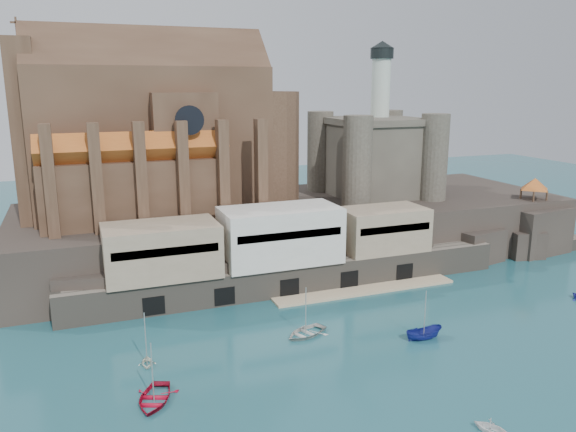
# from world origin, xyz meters

# --- Properties ---
(ground) EXTENTS (300.00, 300.00, 0.00)m
(ground) POSITION_xyz_m (0.00, 0.00, 0.00)
(ground) COLOR #194B55
(ground) RESTS_ON ground
(promontory) EXTENTS (100.00, 36.00, 10.00)m
(promontory) POSITION_xyz_m (-0.19, 39.37, 4.92)
(promontory) COLOR black
(promontory) RESTS_ON ground
(quay) EXTENTS (70.00, 12.00, 13.05)m
(quay) POSITION_xyz_m (-10.19, 23.07, 6.07)
(quay) COLOR #6A6155
(quay) RESTS_ON ground
(church) EXTENTS (47.00, 25.93, 30.51)m
(church) POSITION_xyz_m (-24.13, 41.85, 22.13)
(church) COLOR #442E20
(church) RESTS_ON promontory
(castle_keep) EXTENTS (21.20, 21.20, 29.30)m
(castle_keep) POSITION_xyz_m (16.08, 41.08, 18.31)
(castle_keep) COLOR #454136
(castle_keep) RESTS_ON promontory
(rock_outcrop) EXTENTS (14.50, 10.50, 8.70)m
(rock_outcrop) POSITION_xyz_m (42.00, 25.84, 4.02)
(rock_outcrop) COLOR black
(rock_outcrop) RESTS_ON ground
(pavilion) EXTENTS (6.40, 6.40, 5.40)m
(pavilion) POSITION_xyz_m (42.00, 26.00, 12.73)
(pavilion) COLOR #442E20
(pavilion) RESTS_ON rock_outcrop
(boat_0) EXTENTS (4.69, 2.88, 6.33)m
(boat_0) POSITION_xyz_m (-33.04, -2.06, 0.00)
(boat_0) COLOR #AD0B25
(boat_0) RESTS_ON ground
(boat_2) EXTENTS (1.99, 1.94, 4.99)m
(boat_2) POSITION_xyz_m (0.65, 0.29, 0.00)
(boat_2) COLOR navy
(boat_2) RESTS_ON ground
(boat_4) EXTENTS (2.63, 1.79, 2.86)m
(boat_4) POSITION_xyz_m (-32.70, 5.87, 0.00)
(boat_4) COLOR white
(boat_4) RESTS_ON ground
(boat_6) EXTENTS (2.89, 4.49, 6.09)m
(boat_6) POSITION_xyz_m (-12.74, 6.72, 0.00)
(boat_6) COLOR beige
(boat_6) RESTS_ON ground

